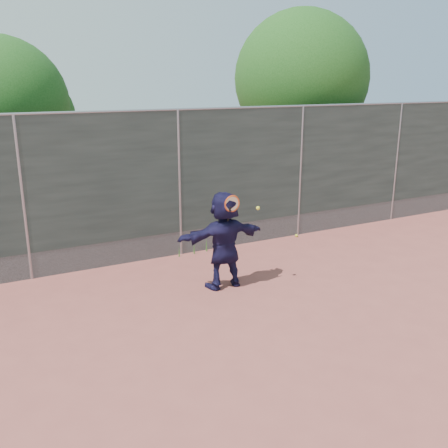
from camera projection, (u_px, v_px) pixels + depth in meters
name	position (u px, v px, depth m)	size (l,w,h in m)	color
ground	(269.00, 322.00, 7.61)	(80.00, 80.00, 0.00)	#9E4C42
player	(224.00, 240.00, 8.71)	(1.61, 0.51, 1.74)	#171437
ball_ground	(296.00, 236.00, 11.72)	(0.07, 0.07, 0.07)	yellow
fence	(179.00, 181.00, 10.16)	(20.00, 0.06, 3.03)	#38423D
swing_action	(235.00, 205.00, 8.39)	(0.66, 0.17, 0.51)	#E34A15
tree_right	(305.00, 82.00, 13.60)	(3.78, 3.60, 5.39)	#382314
tree_left	(8.00, 108.00, 11.13)	(3.15, 3.00, 4.53)	#382314
weed_clump	(196.00, 247.00, 10.59)	(0.68, 0.07, 0.30)	#387226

